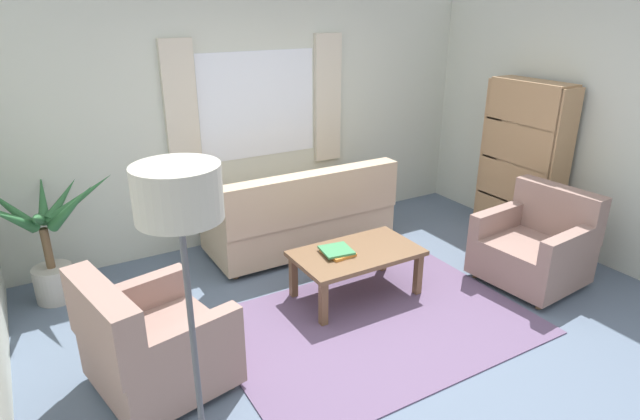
# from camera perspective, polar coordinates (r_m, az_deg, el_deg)

# --- Properties ---
(ground_plane) EXTENTS (6.24, 6.24, 0.00)m
(ground_plane) POSITION_cam_1_polar(r_m,az_deg,el_deg) (4.44, 6.08, -12.23)
(ground_plane) COLOR slate
(wall_back) EXTENTS (5.32, 0.12, 2.60)m
(wall_back) POSITION_cam_1_polar(r_m,az_deg,el_deg) (5.78, -6.84, 9.80)
(wall_back) COLOR beige
(wall_back) RESTS_ON ground_plane
(wall_right) EXTENTS (0.12, 4.40, 2.60)m
(wall_right) POSITION_cam_1_polar(r_m,az_deg,el_deg) (5.84, 28.46, 7.48)
(wall_right) COLOR beige
(wall_right) RESTS_ON ground_plane
(window_with_curtains) EXTENTS (1.98, 0.07, 1.40)m
(window_with_curtains) POSITION_cam_1_polar(r_m,az_deg,el_deg) (5.68, -6.56, 11.14)
(window_with_curtains) COLOR white
(area_rug) EXTENTS (2.49, 1.73, 0.01)m
(area_rug) POSITION_cam_1_polar(r_m,az_deg,el_deg) (4.44, 6.08, -12.17)
(area_rug) COLOR #604C6B
(area_rug) RESTS_ON ground_plane
(couch) EXTENTS (1.90, 0.82, 0.92)m
(couch) POSITION_cam_1_polar(r_m,az_deg,el_deg) (5.51, -1.99, -0.80)
(couch) COLOR tan
(couch) RESTS_ON ground_plane
(armchair_left) EXTENTS (0.98, 0.99, 0.88)m
(armchair_left) POSITION_cam_1_polar(r_m,az_deg,el_deg) (3.77, -17.81, -13.63)
(armchair_left) COLOR gray
(armchair_left) RESTS_ON ground_plane
(armchair_right) EXTENTS (0.89, 0.91, 0.88)m
(armchair_right) POSITION_cam_1_polar(r_m,az_deg,el_deg) (5.29, 22.25, -3.62)
(armchair_right) COLOR gray
(armchair_right) RESTS_ON ground_plane
(coffee_table) EXTENTS (1.10, 0.64, 0.44)m
(coffee_table) POSITION_cam_1_polar(r_m,az_deg,el_deg) (4.65, 3.95, -5.08)
(coffee_table) COLOR brown
(coffee_table) RESTS_ON ground_plane
(book_stack_on_table) EXTENTS (0.28, 0.29, 0.04)m
(book_stack_on_table) POSITION_cam_1_polar(r_m,az_deg,el_deg) (4.56, 1.88, -4.49)
(book_stack_on_table) COLOR orange
(book_stack_on_table) RESTS_ON coffee_table
(potted_plant) EXTENTS (1.11, 1.06, 1.18)m
(potted_plant) POSITION_cam_1_polar(r_m,az_deg,el_deg) (5.06, -27.28, -3.02)
(potted_plant) COLOR #B7B2A8
(potted_plant) RESTS_ON ground_plane
(bookshelf) EXTENTS (0.30, 0.94, 1.72)m
(bookshelf) POSITION_cam_1_polar(r_m,az_deg,el_deg) (6.08, 20.79, 3.95)
(bookshelf) COLOR #A87F56
(bookshelf) RESTS_ON ground_plane
(standing_lamp) EXTENTS (0.38, 0.38, 1.84)m
(standing_lamp) POSITION_cam_1_polar(r_m,az_deg,el_deg) (2.34, -14.77, -1.38)
(standing_lamp) COLOR #4C4C51
(standing_lamp) RESTS_ON ground_plane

